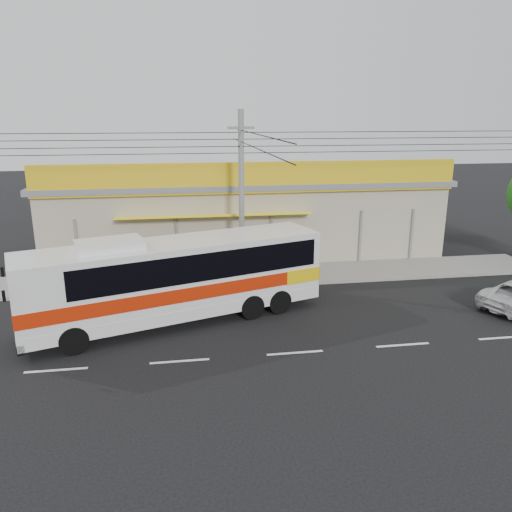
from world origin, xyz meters
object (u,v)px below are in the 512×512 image
at_px(coach_bus, 181,274).
at_px(motorbike_dark, 136,262).
at_px(utility_pole, 241,142).
at_px(motorbike_red, 150,278).

distance_m(coach_bus, motorbike_dark, 6.79).
bearing_deg(utility_pole, motorbike_red, -171.07).
relative_size(motorbike_dark, utility_pole, 0.05).
distance_m(motorbike_dark, utility_pole, 8.30).
xyz_separation_m(coach_bus, motorbike_dark, (-2.27, 6.28, -1.26)).
bearing_deg(motorbike_red, utility_pole, -71.05).
bearing_deg(utility_pole, motorbike_dark, 160.17).
xyz_separation_m(motorbike_dark, utility_pole, (5.27, -1.90, 6.13)).
xyz_separation_m(coach_bus, utility_pole, (2.99, 4.38, 4.87)).
bearing_deg(coach_bus, motorbike_dark, 91.92).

